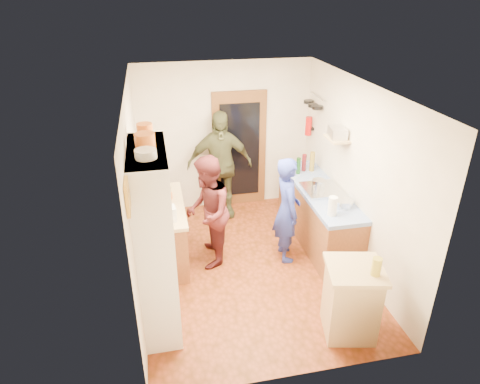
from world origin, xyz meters
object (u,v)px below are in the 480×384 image
object	(u,v)px
right_counter_base	(317,215)
person_left	(210,211)
person_back	(221,165)
hutch_body	(155,241)
person_hob	(289,210)
island_base	(351,302)

from	to	relation	value
right_counter_base	person_left	world-z (taller)	person_left
right_counter_base	person_left	bearing A→B (deg)	-172.18
right_counter_base	person_back	distance (m)	1.83
hutch_body	person_back	world-z (taller)	hutch_body
person_left	person_hob	bearing A→B (deg)	91.49
hutch_body	person_left	bearing A→B (deg)	54.13
right_counter_base	person_hob	distance (m)	0.82
hutch_body	person_back	size ratio (longest dim) A/B	1.17
island_base	person_hob	bearing A→B (deg)	98.61
hutch_body	person_left	xyz separation A→B (m)	(0.77, 1.06, -0.27)
right_counter_base	person_hob	size ratio (longest dim) A/B	1.38
island_base	right_counter_base	bearing A→B (deg)	79.68
island_base	person_left	world-z (taller)	person_left
person_hob	right_counter_base	bearing A→B (deg)	-54.39
person_hob	person_back	world-z (taller)	person_back
person_hob	person_back	xyz separation A→B (m)	(-0.74, 1.51, 0.15)
island_base	person_left	distance (m)	2.27
person_left	person_back	distance (m)	1.41
right_counter_base	person_back	xyz separation A→B (m)	(-1.35, 1.11, 0.52)
person_hob	person_left	bearing A→B (deg)	84.05
right_counter_base	island_base	world-z (taller)	island_base
hutch_body	right_counter_base	world-z (taller)	hutch_body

